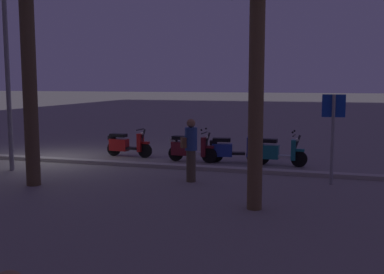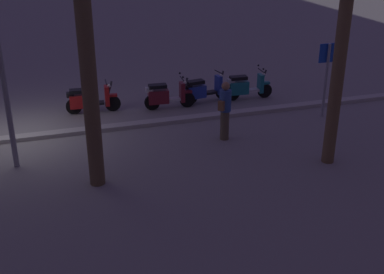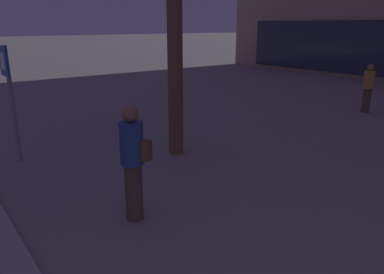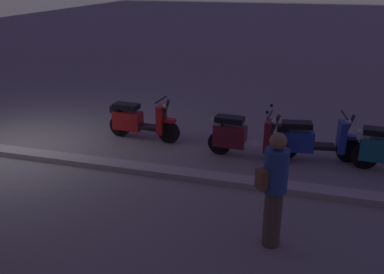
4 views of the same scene
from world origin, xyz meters
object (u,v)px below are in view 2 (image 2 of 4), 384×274
at_px(crossing_sign, 326,72).
at_px(pedestrian_strolling_near_curb, 225,109).
at_px(scooter_maroon_gap_after_mid, 166,96).
at_px(scooter_red_tail_end, 89,100).
at_px(scooter_blue_second_in_line, 203,90).
at_px(scooter_teal_lead_nearest, 245,87).

relative_size(crossing_sign, pedestrian_strolling_near_curb, 1.38).
distance_m(scooter_maroon_gap_after_mid, scooter_red_tail_end, 2.56).
xyz_separation_m(scooter_blue_second_in_line, scooter_maroon_gap_after_mid, (1.41, 0.25, 0.02)).
relative_size(scooter_red_tail_end, pedestrian_strolling_near_curb, 1.04).
bearing_deg(scooter_teal_lead_nearest, pedestrian_strolling_near_curb, 57.40).
bearing_deg(scooter_blue_second_in_line, scooter_teal_lead_nearest, 174.75).
bearing_deg(crossing_sign, scooter_red_tail_end, -20.11).
relative_size(scooter_blue_second_in_line, scooter_maroon_gap_after_mid, 1.04).
xyz_separation_m(scooter_red_tail_end, crossing_sign, (-7.19, 2.63, 1.05)).
bearing_deg(scooter_maroon_gap_after_mid, scooter_teal_lead_nearest, -177.99).
bearing_deg(crossing_sign, scooter_maroon_gap_after_mid, -25.63).
relative_size(scooter_maroon_gap_after_mid, scooter_red_tail_end, 0.97).
distance_m(scooter_blue_second_in_line, pedestrian_strolling_near_curb, 3.31).
xyz_separation_m(crossing_sign, pedestrian_strolling_near_curb, (3.70, 0.76, -0.58)).
bearing_deg(pedestrian_strolling_near_curb, scooter_teal_lead_nearest, -122.60).
bearing_deg(scooter_maroon_gap_after_mid, scooter_red_tail_end, -8.86).
bearing_deg(scooter_teal_lead_nearest, crossing_sign, 126.20).
bearing_deg(scooter_red_tail_end, scooter_blue_second_in_line, 177.84).
xyz_separation_m(scooter_teal_lead_nearest, crossing_sign, (-1.71, 2.34, 1.04)).
height_order(scooter_teal_lead_nearest, scooter_red_tail_end, scooter_teal_lead_nearest).
bearing_deg(scooter_teal_lead_nearest, scooter_red_tail_end, -3.03).
xyz_separation_m(scooter_teal_lead_nearest, scooter_blue_second_in_line, (1.54, -0.14, -0.01)).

